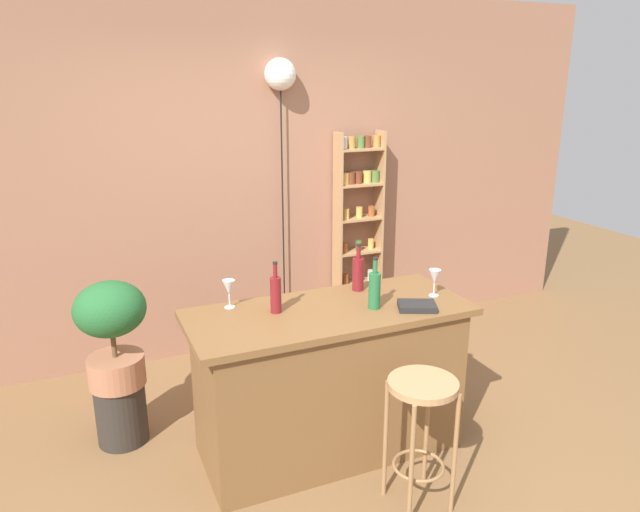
% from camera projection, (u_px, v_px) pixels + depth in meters
% --- Properties ---
extents(ground, '(12.00, 12.00, 0.00)m').
position_uv_depth(ground, '(350.00, 476.00, 3.31)').
color(ground, brown).
extents(back_wall, '(6.40, 0.10, 2.80)m').
position_uv_depth(back_wall, '(244.00, 178.00, 4.61)').
color(back_wall, '#9E6B51').
rests_on(back_wall, ground).
extents(kitchen_counter, '(1.62, 0.68, 0.90)m').
position_uv_depth(kitchen_counter, '(329.00, 380.00, 3.44)').
color(kitchen_counter, brown).
rests_on(kitchen_counter, ground).
extents(bar_stool, '(0.35, 0.35, 0.72)m').
position_uv_depth(bar_stool, '(421.00, 413.00, 2.95)').
color(bar_stool, '#997047').
rests_on(bar_stool, ground).
extents(spice_shelf, '(0.41, 0.17, 1.74)m').
position_uv_depth(spice_shelf, '(358.00, 229.00, 4.97)').
color(spice_shelf, tan).
rests_on(spice_shelf, ground).
extents(plant_stool, '(0.30, 0.30, 0.39)m').
position_uv_depth(plant_stool, '(121.00, 412.00, 3.59)').
color(plant_stool, '#2D2823').
rests_on(plant_stool, ground).
extents(potted_plant, '(0.41, 0.37, 0.65)m').
position_uv_depth(potted_plant, '(112.00, 327.00, 3.42)').
color(potted_plant, '#A86B4C').
rests_on(potted_plant, plant_stool).
extents(bottle_wine_red, '(0.07, 0.07, 0.30)m').
position_uv_depth(bottle_wine_red, '(358.00, 273.00, 3.58)').
color(bottle_wine_red, maroon).
rests_on(bottle_wine_red, kitchen_counter).
extents(bottle_olive_oil, '(0.07, 0.07, 0.30)m').
position_uv_depth(bottle_olive_oil, '(375.00, 289.00, 3.29)').
color(bottle_olive_oil, '#236638').
rests_on(bottle_olive_oil, kitchen_counter).
extents(bottle_vinegar, '(0.06, 0.06, 0.29)m').
position_uv_depth(bottle_vinegar, '(276.00, 293.00, 3.24)').
color(bottle_vinegar, maroon).
rests_on(bottle_vinegar, kitchen_counter).
extents(wine_glass_left, '(0.07, 0.07, 0.16)m').
position_uv_depth(wine_glass_left, '(229.00, 288.00, 3.30)').
color(wine_glass_left, silver).
rests_on(wine_glass_left, kitchen_counter).
extents(wine_glass_center, '(0.07, 0.07, 0.16)m').
position_uv_depth(wine_glass_center, '(435.00, 277.00, 3.48)').
color(wine_glass_center, silver).
rests_on(wine_glass_center, kitchen_counter).
extents(cookbook, '(0.25, 0.22, 0.03)m').
position_uv_depth(cookbook, '(417.00, 306.00, 3.31)').
color(cookbook, black).
rests_on(cookbook, kitchen_counter).
extents(pendant_globe_light, '(0.24, 0.24, 2.30)m').
position_uv_depth(pendant_globe_light, '(280.00, 77.00, 4.40)').
color(pendant_globe_light, black).
rests_on(pendant_globe_light, ground).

